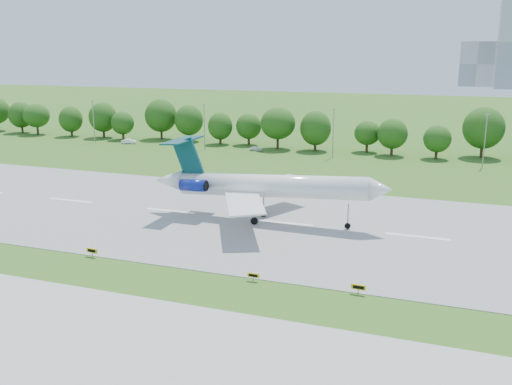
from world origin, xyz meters
name	(u,v)px	position (x,y,z in m)	size (l,w,h in m)	color
ground	(77,262)	(0.00, 0.00, 0.00)	(600.00, 600.00, 0.00)	#315917
runway	(170,211)	(0.00, 25.00, 0.04)	(400.00, 45.00, 0.08)	gray
tree_line	(287,126)	(0.00, 92.00, 6.19)	(288.40, 8.40, 10.40)	#382314
light_poles	(266,129)	(-2.50, 82.00, 6.34)	(175.90, 0.25, 12.19)	gray
airliner	(260,185)	(15.85, 24.99, 5.86)	(38.36, 28.03, 12.66)	white
taxi_sign_left	(92,251)	(0.71, 2.30, 0.86)	(1.67, 0.38, 1.17)	gray
taxi_sign_centre	(253,275)	(23.24, 1.85, 0.74)	(1.42, 0.19, 1.00)	gray
taxi_sign_right	(359,287)	(35.41, 2.35, 0.85)	(1.64, 0.27, 1.15)	gray
service_vehicle_a	(129,141)	(-44.86, 83.93, 0.68)	(1.43, 4.11, 1.35)	white
service_vehicle_b	(256,149)	(-6.34, 84.99, 0.59)	(1.38, 3.44, 1.17)	silver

